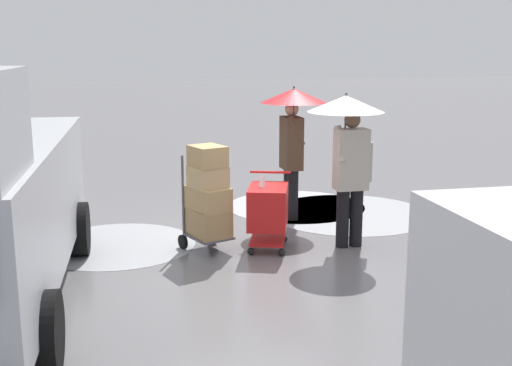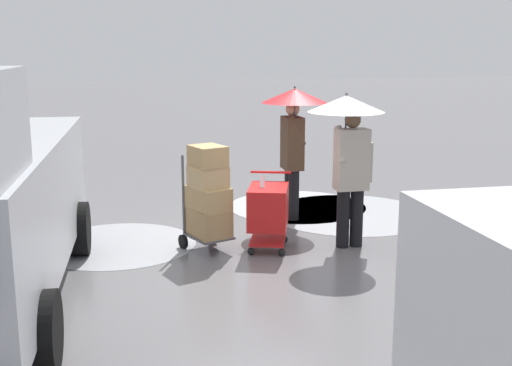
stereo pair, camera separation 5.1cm
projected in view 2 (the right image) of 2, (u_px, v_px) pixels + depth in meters
name	position (u px, v px, depth m)	size (l,w,h in m)	color
ground_plane	(263.00, 247.00, 9.07)	(90.00, 90.00, 0.00)	slate
slush_patch_under_van	(117.00, 244.00, 9.18)	(2.23, 2.23, 0.01)	#999BA0
slush_patch_mid_street	(350.00, 213.00, 10.87)	(2.75, 2.75, 0.01)	#999BA0
slush_patch_far_side	(297.00, 206.00, 11.38)	(2.40, 2.40, 0.01)	#ADAFB5
shopping_cart_vendor	(268.00, 209.00, 8.89)	(0.76, 0.94, 1.04)	red
hand_dolly_boxes	(208.00, 196.00, 8.74)	(0.75, 0.84, 1.46)	#515156
pedestrian_pink_side	(294.00, 122.00, 10.20)	(1.04, 1.04, 2.15)	black
pedestrian_black_side	(348.00, 134.00, 8.77)	(1.04, 1.04, 2.15)	black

